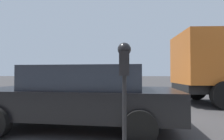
{
  "coord_description": "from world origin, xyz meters",
  "views": [
    {
      "loc": [
        -5.11,
        0.33,
        1.29
      ],
      "look_at": [
        -2.16,
        0.59,
        1.36
      ],
      "focal_mm": 28.0,
      "sensor_mm": 36.0,
      "label": 1
    }
  ],
  "objects": [
    {
      "name": "ground_plane",
      "position": [
        0.0,
        0.0,
        0.0
      ],
      "size": [
        220.0,
        220.0,
        0.0
      ],
      "primitive_type": "plane",
      "color": "#3D3A3A"
    },
    {
      "name": "car_black",
      "position": [
        -0.92,
        1.45,
        0.78
      ],
      "size": [
        2.2,
        4.71,
        1.48
      ],
      "rotation": [
        0.0,
        0.0,
        -0.04
      ],
      "color": "black",
      "rests_on": "ground_plane"
    },
    {
      "name": "parking_meter",
      "position": [
        -2.65,
        0.37,
        1.35
      ],
      "size": [
        0.21,
        0.19,
        1.61
      ],
      "color": "black",
      "rests_on": "sidewalk"
    }
  ]
}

